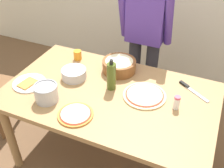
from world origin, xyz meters
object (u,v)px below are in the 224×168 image
(person_cook, at_px, (145,32))
(plate_with_slice, at_px, (29,83))
(cup_orange, at_px, (78,55))
(pizza_raw_on_board, at_px, (145,95))
(steel_pot, at_px, (46,93))
(salt_shaker, at_px, (177,102))
(chef_knife, at_px, (190,89))
(mixing_bowl_steel, at_px, (74,74))
(pizza_cooked_on_tray, at_px, (76,114))
(olive_oil_bottle, at_px, (111,76))
(dining_table, at_px, (109,102))
(popcorn_bowl, at_px, (119,65))

(person_cook, bearing_deg, plate_with_slice, -125.83)
(plate_with_slice, bearing_deg, person_cook, 54.17)
(cup_orange, bearing_deg, pizza_raw_on_board, -20.05)
(pizza_raw_on_board, height_order, cup_orange, cup_orange)
(cup_orange, bearing_deg, steel_pot, -82.53)
(salt_shaker, relative_size, chef_knife, 0.42)
(pizza_raw_on_board, bearing_deg, plate_with_slice, -165.90)
(person_cook, distance_m, mixing_bowl_steel, 0.80)
(plate_with_slice, height_order, steel_pot, steel_pot)
(pizza_cooked_on_tray, distance_m, olive_oil_bottle, 0.40)
(pizza_cooked_on_tray, xyz_separation_m, chef_knife, (0.66, 0.61, -0.00))
(dining_table, height_order, pizza_raw_on_board, pizza_raw_on_board)
(mixing_bowl_steel, xyz_separation_m, salt_shaker, (0.84, -0.03, 0.01))
(dining_table, bearing_deg, steel_pot, -146.24)
(pizza_cooked_on_tray, height_order, cup_orange, cup_orange)
(plate_with_slice, relative_size, popcorn_bowl, 0.93)
(popcorn_bowl, xyz_separation_m, chef_knife, (0.60, -0.02, -0.05))
(steel_pot, relative_size, chef_knife, 0.68)
(cup_orange, height_order, chef_knife, cup_orange)
(person_cook, xyz_separation_m, mixing_bowl_steel, (-0.37, -0.69, -0.14))
(mixing_bowl_steel, bearing_deg, plate_with_slice, -142.84)
(popcorn_bowl, distance_m, mixing_bowl_steel, 0.38)
(pizza_raw_on_board, distance_m, salt_shaker, 0.25)
(person_cook, bearing_deg, dining_table, -92.05)
(pizza_cooked_on_tray, height_order, steel_pot, steel_pot)
(dining_table, relative_size, person_cook, 0.99)
(plate_with_slice, height_order, cup_orange, cup_orange)
(pizza_cooked_on_tray, height_order, salt_shaker, salt_shaker)
(salt_shaker, bearing_deg, person_cook, 123.08)
(salt_shaker, bearing_deg, pizza_cooked_on_tray, -150.45)
(dining_table, distance_m, popcorn_bowl, 0.35)
(dining_table, bearing_deg, salt_shaker, 3.49)
(steel_pot, xyz_separation_m, cup_orange, (-0.08, 0.59, -0.02))
(mixing_bowl_steel, relative_size, olive_oil_bottle, 0.78)
(person_cook, distance_m, olive_oil_bottle, 0.70)
(person_cook, height_order, popcorn_bowl, person_cook)
(person_cook, relative_size, salt_shaker, 15.28)
(olive_oil_bottle, relative_size, steel_pot, 1.48)
(plate_with_slice, relative_size, salt_shaker, 2.45)
(dining_table, relative_size, chef_knife, 6.31)
(dining_table, xyz_separation_m, popcorn_bowl, (-0.05, 0.31, 0.15))
(pizza_raw_on_board, bearing_deg, salt_shaker, -9.33)
(cup_orange, bearing_deg, chef_knife, -2.45)
(pizza_raw_on_board, relative_size, salt_shaker, 3.06)
(steel_pot, bearing_deg, plate_with_slice, 156.89)
(olive_oil_bottle, bearing_deg, pizza_cooked_on_tray, -105.07)
(dining_table, distance_m, salt_shaker, 0.52)
(mixing_bowl_steel, height_order, chef_knife, mixing_bowl_steel)
(person_cook, xyz_separation_m, plate_with_slice, (-0.66, -0.91, -0.17))
(popcorn_bowl, bearing_deg, chef_knife, -1.80)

